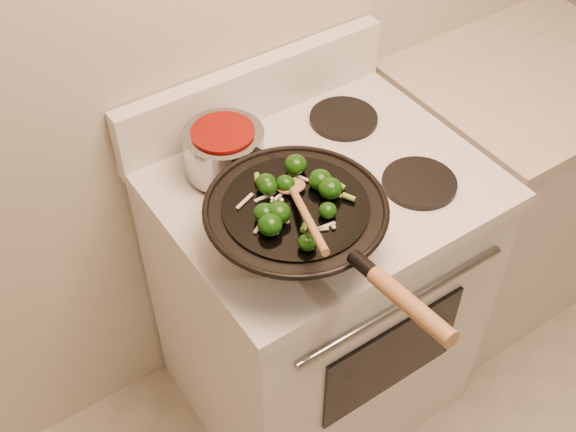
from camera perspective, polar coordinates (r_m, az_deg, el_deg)
stove at (r=2.08m, az=2.21°, el=-6.09°), size 0.78×0.67×1.08m
counter_unit at (r=2.52m, az=16.77°, el=2.36°), size 0.75×0.62×0.91m
wok at (r=1.53m, az=0.71°, el=-0.64°), size 0.39×0.65×0.19m
stirfry at (r=1.48m, az=0.27°, el=1.41°), size 0.23×0.25×0.05m
wooden_spoon at (r=1.45m, az=0.94°, el=1.01°), size 0.14×0.28×0.09m
saucepan at (r=1.72m, az=-5.02°, el=5.21°), size 0.19×0.30×0.11m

